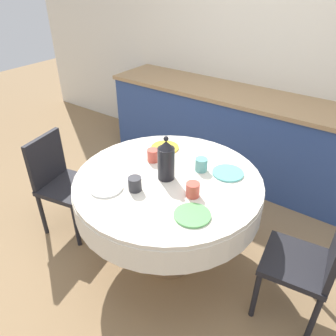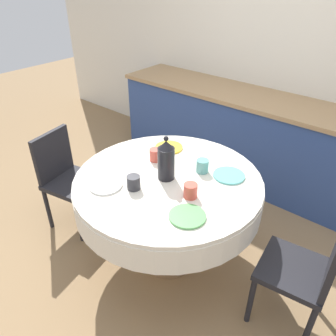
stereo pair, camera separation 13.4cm
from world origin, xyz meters
name	(u,v)px [view 1 (the left image)]	position (x,y,z in m)	size (l,w,h in m)	color
ground_plane	(168,257)	(0.00, 0.00, 0.00)	(12.00, 12.00, 0.00)	#8E704C
wall_back	(277,49)	(0.00, 1.81, 1.30)	(7.00, 0.05, 2.60)	silver
kitchen_counter	(251,139)	(0.00, 1.48, 0.46)	(3.24, 0.64, 0.91)	#2D4784
dining_table	(168,193)	(0.00, 0.00, 0.65)	(1.30, 1.30, 0.77)	olive
chair_left	(310,261)	(0.98, 0.12, 0.48)	(0.45, 0.45, 0.86)	black
chair_right	(60,179)	(-0.96, -0.20, 0.48)	(0.47, 0.47, 0.86)	black
plate_near_left	(106,188)	(-0.25, -0.34, 0.78)	(0.22, 0.22, 0.01)	white
cup_near_left	(135,184)	(-0.09, -0.23, 0.82)	(0.09, 0.09, 0.09)	#28282D
plate_near_right	(192,215)	(0.34, -0.24, 0.78)	(0.22, 0.22, 0.01)	#5BA85B
cup_near_right	(193,190)	(0.24, -0.07, 0.82)	(0.09, 0.09, 0.09)	#CC4C3D
plate_far_left	(165,147)	(-0.26, 0.33, 0.78)	(0.22, 0.22, 0.01)	yellow
cup_far_left	(153,155)	(-0.22, 0.12, 0.82)	(0.09, 0.09, 0.09)	#CC4C3D
plate_far_right	(228,173)	(0.31, 0.28, 0.78)	(0.22, 0.22, 0.01)	#60BCB7
cup_far_right	(201,165)	(0.13, 0.21, 0.82)	(0.09, 0.09, 0.09)	#5BA39E
coffee_carafe	(166,160)	(-0.01, -0.01, 0.91)	(0.11, 0.11, 0.32)	black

